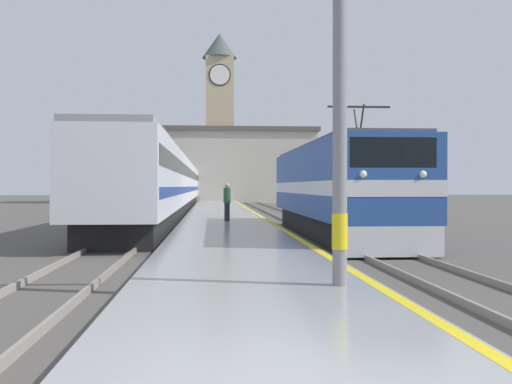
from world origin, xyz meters
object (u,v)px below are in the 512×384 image
object	(u,v)px
passenger_train	(170,184)
person_on_platform	(227,201)
catenary_mast	(348,72)
clock_tower	(220,112)
locomotive_train	(335,190)

from	to	relation	value
passenger_train	person_on_platform	xyz separation A→B (m)	(3.69, -14.39, -0.86)
passenger_train	catenary_mast	xyz separation A→B (m)	(5.19, -33.14, 1.75)
catenary_mast	clock_tower	bearing A→B (deg)	90.91
catenary_mast	clock_tower	xyz separation A→B (m)	(-1.10, 69.35, 7.95)
locomotive_train	catenary_mast	xyz separation A→B (m)	(-2.47, -12.70, 2.04)
locomotive_train	person_on_platform	size ratio (longest dim) A/B	8.11
locomotive_train	clock_tower	distance (m)	57.63
person_on_platform	clock_tower	distance (m)	51.69
passenger_train	person_on_platform	distance (m)	14.88
passenger_train	catenary_mast	bearing A→B (deg)	-81.10
catenary_mast	person_on_platform	world-z (taller)	catenary_mast
locomotive_train	clock_tower	world-z (taller)	clock_tower
locomotive_train	passenger_train	bearing A→B (deg)	110.55
clock_tower	catenary_mast	bearing A→B (deg)	-89.09
locomotive_train	catenary_mast	distance (m)	13.10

